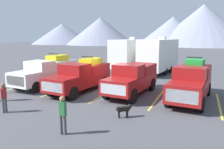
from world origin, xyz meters
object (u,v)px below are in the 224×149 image
(person_b, at_px, (63,113))
(pickup_truck_c, at_px, (132,78))
(pickup_truck_d, at_px, (191,81))
(person_a, at_px, (4,96))
(pickup_truck_a, at_px, (47,71))
(camper_trailer_b, at_px, (159,54))
(camper_trailer_a, at_px, (129,53))
(pickup_truck_b, at_px, (81,76))
(dog, at_px, (125,109))

(person_b, bearing_deg, pickup_truck_c, 84.79)
(pickup_truck_d, bearing_deg, person_b, -121.67)
(pickup_truck_d, bearing_deg, person_a, -144.87)
(pickup_truck_a, xyz_separation_m, person_b, (6.63, -7.40, -0.25))
(camper_trailer_b, bearing_deg, camper_trailer_a, 170.75)
(pickup_truck_d, xyz_separation_m, person_b, (-4.62, -7.49, -0.28))
(person_a, bearing_deg, pickup_truck_c, 51.12)
(pickup_truck_a, relative_size, pickup_truck_d, 0.99)
(camper_trailer_a, distance_m, person_a, 16.82)
(pickup_truck_c, bearing_deg, camper_trailer_a, 108.97)
(pickup_truck_c, xyz_separation_m, pickup_truck_d, (3.94, 0.00, 0.08))
(pickup_truck_a, bearing_deg, person_b, -48.16)
(pickup_truck_c, relative_size, person_b, 3.47)
(person_a, bearing_deg, pickup_truck_a, 108.83)
(pickup_truck_b, height_order, person_b, pickup_truck_b)
(person_b, xyz_separation_m, dog, (1.73, 2.86, -0.50))
(person_a, xyz_separation_m, dog, (6.20, 1.77, -0.47))
(camper_trailer_b, bearing_deg, pickup_truck_c, -90.19)
(pickup_truck_d, relative_size, person_a, 3.75)
(pickup_truck_a, height_order, person_a, pickup_truck_a)
(pickup_truck_a, relative_size, dog, 8.24)
(pickup_truck_c, height_order, person_a, pickup_truck_c)
(pickup_truck_a, bearing_deg, pickup_truck_b, -8.52)
(camper_trailer_a, bearing_deg, pickup_truck_c, -71.03)
(pickup_truck_b, distance_m, dog, 6.32)
(camper_trailer_b, bearing_deg, pickup_truck_b, -110.24)
(pickup_truck_c, xyz_separation_m, person_b, (-0.68, -7.49, -0.20))
(pickup_truck_d, height_order, camper_trailer_a, camper_trailer_a)
(camper_trailer_a, xyz_separation_m, person_b, (2.86, -17.80, -1.14))
(dog, bearing_deg, camper_trailer_b, 94.04)
(pickup_truck_c, relative_size, dog, 7.92)
(pickup_truck_b, relative_size, person_b, 3.62)
(pickup_truck_b, xyz_separation_m, person_b, (3.10, -6.87, -0.22))
(pickup_truck_c, height_order, pickup_truck_d, pickup_truck_d)
(person_b, bearing_deg, pickup_truck_a, 131.84)
(pickup_truck_b, bearing_deg, pickup_truck_c, 9.23)
(pickup_truck_d, xyz_separation_m, camper_trailer_b, (-3.91, 9.72, 0.88))
(pickup_truck_b, relative_size, camper_trailer_b, 0.72)
(camper_trailer_b, xyz_separation_m, person_a, (-5.19, -16.12, -1.19))
(pickup_truck_d, height_order, person_a, pickup_truck_d)
(pickup_truck_d, relative_size, camper_trailer_b, 0.72)
(camper_trailer_b, bearing_deg, pickup_truck_a, -126.80)
(person_a, height_order, person_b, person_b)
(pickup_truck_c, height_order, person_b, pickup_truck_c)
(person_b, bearing_deg, person_a, 166.29)
(pickup_truck_b, distance_m, pickup_truck_c, 3.83)
(pickup_truck_a, distance_m, person_b, 9.94)
(pickup_truck_d, distance_m, person_b, 8.80)
(pickup_truck_c, xyz_separation_m, camper_trailer_b, (0.03, 9.73, 0.96))
(pickup_truck_d, relative_size, camper_trailer_a, 0.81)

